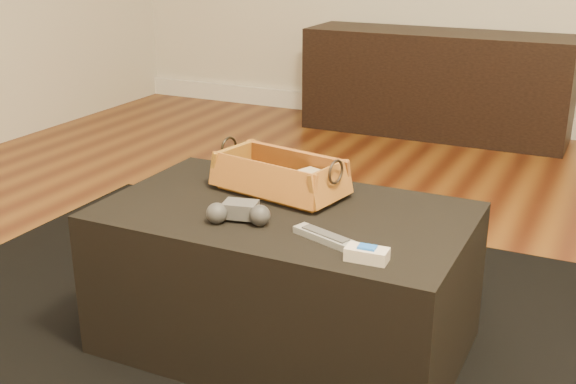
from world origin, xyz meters
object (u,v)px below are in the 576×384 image
at_px(media_cabinet, 436,83).
at_px(ottoman, 285,278).
at_px(wicker_basket, 280,178).
at_px(game_controller, 239,212).
at_px(tv_remote, 271,185).
at_px(silver_remote, 325,237).
at_px(cream_gadget, 367,254).

bearing_deg(media_cabinet, ottoman, -84.60).
distance_m(wicker_basket, game_controller, 0.25).
relative_size(media_cabinet, ottoman, 1.54).
bearing_deg(tv_remote, wicker_basket, 30.87).
height_order(ottoman, silver_remote, silver_remote).
bearing_deg(wicker_basket, tv_remote, -154.31).
distance_m(silver_remote, cream_gadget, 0.14).
height_order(tv_remote, silver_remote, tv_remote).
bearing_deg(cream_gadget, tv_remote, 142.20).
bearing_deg(ottoman, wicker_basket, 122.00).
bearing_deg(game_controller, cream_gadget, -11.33).
height_order(ottoman, cream_gadget, cream_gadget).
distance_m(media_cabinet, silver_remote, 2.73).
distance_m(tv_remote, cream_gadget, 0.52).
height_order(media_cabinet, tv_remote, media_cabinet).
relative_size(tv_remote, wicker_basket, 0.49).
bearing_deg(media_cabinet, tv_remote, -86.57).
distance_m(ottoman, cream_gadget, 0.44).
distance_m(game_controller, cream_gadget, 0.39).
height_order(ottoman, game_controller, game_controller).
relative_size(ottoman, wicker_basket, 2.38).
relative_size(wicker_basket, silver_remote, 2.23).
xyz_separation_m(media_cabinet, tv_remote, (0.15, -2.44, 0.15)).
distance_m(media_cabinet, wicker_basket, 2.44).
height_order(media_cabinet, silver_remote, media_cabinet).
xyz_separation_m(tv_remote, wicker_basket, (0.02, 0.01, 0.02)).
bearing_deg(silver_remote, media_cabinet, 98.97).
xyz_separation_m(silver_remote, cream_gadget, (0.13, -0.06, 0.01)).
distance_m(ottoman, tv_remote, 0.27).
bearing_deg(cream_gadget, wicker_basket, 139.73).
bearing_deg(game_controller, tv_remote, 96.81).
bearing_deg(silver_remote, tv_remote, 137.57).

